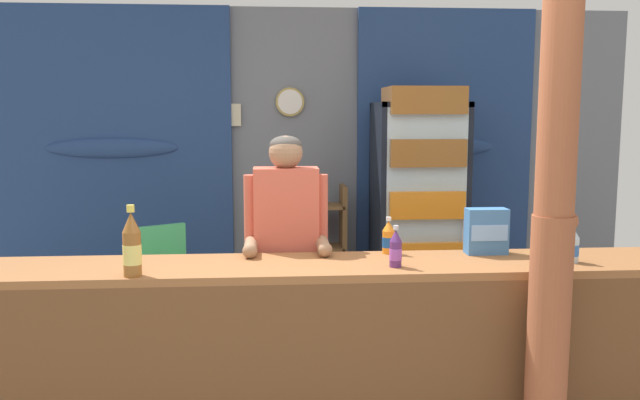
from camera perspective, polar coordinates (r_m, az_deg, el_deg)
ground_plane at (r=4.19m, az=-1.93°, el=-16.05°), size 7.58×7.58×0.00m
back_wall_curtained at (r=5.49m, az=-3.09°, el=3.53°), size 5.65×0.22×2.52m
stall_counter at (r=3.36m, az=0.86°, el=-11.57°), size 4.51×0.54×0.91m
timber_post at (r=3.19m, az=19.53°, el=-2.16°), size 0.21×0.19×2.42m
drink_fridge at (r=5.09m, az=8.55°, el=0.01°), size 0.67×0.62×1.87m
bottle_shelf_rack at (r=5.28m, az=-0.39°, el=-4.43°), size 0.48×0.28×1.11m
plastic_lawn_chair at (r=4.93m, az=-13.22°, el=-6.57°), size 0.60×0.60×0.86m
shopkeeper at (r=3.76m, az=-2.93°, el=-3.28°), size 0.48×0.42×1.55m
soda_bottle_iced_tea at (r=3.21m, az=-15.96°, el=-3.86°), size 0.09×0.09×0.34m
soda_bottle_water at (r=3.62m, az=20.93°, el=-3.70°), size 0.07×0.07×0.21m
soda_bottle_grape_soda at (r=3.30m, az=6.56°, el=-4.27°), size 0.06×0.06×0.21m
soda_bottle_orange_soda at (r=3.61m, az=5.94°, el=-3.29°), size 0.07×0.07×0.20m
soda_bottle_lime_soda at (r=3.76m, az=18.68°, el=-3.09°), size 0.08×0.08×0.22m
snack_box_biscuit at (r=3.69m, az=14.19°, el=-2.63°), size 0.22×0.11×0.25m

